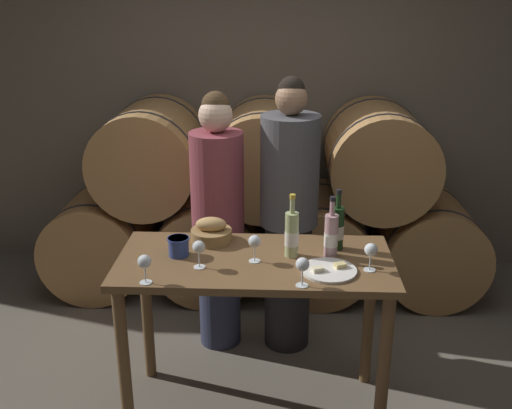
# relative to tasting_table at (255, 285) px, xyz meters

# --- Properties ---
(ground_plane) EXTENTS (10.00, 10.00, 0.00)m
(ground_plane) POSITION_rel_tasting_table_xyz_m (0.00, 0.00, -0.78)
(ground_plane) COLOR #665E51
(stone_wall_back) EXTENTS (10.00, 0.12, 3.20)m
(stone_wall_back) POSITION_rel_tasting_table_xyz_m (0.00, 2.03, 0.82)
(stone_wall_back) COLOR #706656
(stone_wall_back) RESTS_ON ground_plane
(barrel_stack) EXTENTS (3.29, 0.88, 1.45)m
(barrel_stack) POSITION_rel_tasting_table_xyz_m (-0.00, 1.47, -0.11)
(barrel_stack) COLOR #A87A47
(barrel_stack) RESTS_ON ground_plane
(tasting_table) EXTENTS (1.42, 0.66, 0.93)m
(tasting_table) POSITION_rel_tasting_table_xyz_m (0.00, 0.00, 0.00)
(tasting_table) COLOR brown
(tasting_table) RESTS_ON ground_plane
(person_left) EXTENTS (0.33, 0.33, 1.67)m
(person_left) POSITION_rel_tasting_table_xyz_m (-0.26, 0.67, 0.08)
(person_left) COLOR #2D334C
(person_left) RESTS_ON ground_plane
(person_right) EXTENTS (0.36, 0.36, 1.76)m
(person_right) POSITION_rel_tasting_table_xyz_m (0.18, 0.67, 0.12)
(person_right) COLOR #232326
(person_right) RESTS_ON ground_plane
(wine_bottle_red) EXTENTS (0.07, 0.07, 0.33)m
(wine_bottle_red) POSITION_rel_tasting_table_xyz_m (0.43, 0.15, 0.27)
(wine_bottle_red) COLOR #193819
(wine_bottle_red) RESTS_ON tasting_table
(wine_bottle_white) EXTENTS (0.07, 0.07, 0.34)m
(wine_bottle_white) POSITION_rel_tasting_table_xyz_m (0.19, 0.04, 0.27)
(wine_bottle_white) COLOR #ADBC7F
(wine_bottle_white) RESTS_ON tasting_table
(wine_bottle_rose) EXTENTS (0.07, 0.07, 0.33)m
(wine_bottle_rose) POSITION_rel_tasting_table_xyz_m (0.39, 0.05, 0.27)
(wine_bottle_rose) COLOR #BC8E93
(wine_bottle_rose) RESTS_ON tasting_table
(blue_crock) EXTENTS (0.11, 0.11, 0.10)m
(blue_crock) POSITION_rel_tasting_table_xyz_m (-0.40, 0.02, 0.20)
(blue_crock) COLOR navy
(blue_crock) RESTS_ON tasting_table
(bread_basket) EXTENTS (0.23, 0.23, 0.14)m
(bread_basket) POSITION_rel_tasting_table_xyz_m (-0.25, 0.22, 0.20)
(bread_basket) COLOR olive
(bread_basket) RESTS_ON tasting_table
(cheese_plate) EXTENTS (0.28, 0.28, 0.04)m
(cheese_plate) POSITION_rel_tasting_table_xyz_m (0.37, -0.13, 0.16)
(cheese_plate) COLOR white
(cheese_plate) RESTS_ON tasting_table
(wine_glass_far_left) EXTENTS (0.07, 0.07, 0.14)m
(wine_glass_far_left) POSITION_rel_tasting_table_xyz_m (-0.51, -0.29, 0.25)
(wine_glass_far_left) COLOR white
(wine_glass_far_left) RESTS_ON tasting_table
(wine_glass_left) EXTENTS (0.07, 0.07, 0.14)m
(wine_glass_left) POSITION_rel_tasting_table_xyz_m (-0.27, -0.11, 0.25)
(wine_glass_left) COLOR white
(wine_glass_left) RESTS_ON tasting_table
(wine_glass_center) EXTENTS (0.07, 0.07, 0.14)m
(wine_glass_center) POSITION_rel_tasting_table_xyz_m (-0.00, -0.03, 0.25)
(wine_glass_center) COLOR white
(wine_glass_center) RESTS_ON tasting_table
(wine_glass_right) EXTENTS (0.07, 0.07, 0.14)m
(wine_glass_right) POSITION_rel_tasting_table_xyz_m (0.23, -0.28, 0.25)
(wine_glass_right) COLOR white
(wine_glass_right) RESTS_ON tasting_table
(wine_glass_far_right) EXTENTS (0.07, 0.07, 0.14)m
(wine_glass_far_right) POSITION_rel_tasting_table_xyz_m (0.57, -0.11, 0.25)
(wine_glass_far_right) COLOR white
(wine_glass_far_right) RESTS_ON tasting_table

